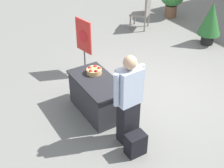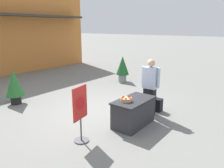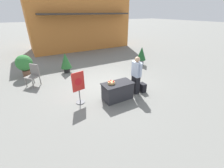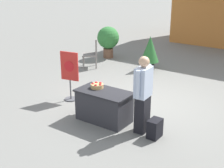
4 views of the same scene
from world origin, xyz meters
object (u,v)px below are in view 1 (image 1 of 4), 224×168
backpack (136,144)px  patio_chair (144,10)px  person_visitor (129,100)px  potted_plant_far_left (211,21)px  apple_basket (94,71)px  poster_board (84,45)px  display_table (98,96)px

backpack → patio_chair: bearing=142.3°
person_visitor → potted_plant_far_left: size_ratio=1.41×
apple_basket → poster_board: size_ratio=0.22×
apple_basket → poster_board: poster_board is taller
display_table → patio_chair: size_ratio=1.22×
display_table → apple_basket: (-0.26, 0.08, 0.43)m
potted_plant_far_left → backpack: bearing=-60.1°
backpack → poster_board: (-2.91, 0.54, 0.53)m
backpack → poster_board: bearing=169.6°
poster_board → patio_chair: size_ratio=1.26×
backpack → potted_plant_far_left: potted_plant_far_left is taller
apple_basket → poster_board: bearing=161.5°
person_visitor → apple_basket: bearing=-4.2°
apple_basket → potted_plant_far_left: (-0.83, 4.19, -0.10)m
person_visitor → patio_chair: bearing=-42.4°
display_table → backpack: bearing=-1.2°
display_table → backpack: 1.39m
display_table → potted_plant_far_left: (-1.09, 4.27, 0.33)m
person_visitor → poster_board: person_visitor is taller
backpack → poster_board: 3.01m
person_visitor → patio_chair: (-4.01, 3.30, -0.29)m
poster_board → potted_plant_far_left: bearing=162.2°
poster_board → patio_chair: (-1.46, 2.84, -0.14)m
display_table → poster_board: 1.65m
person_visitor → poster_board: size_ratio=1.27×
patio_chair → backpack: bearing=103.9°
backpack → apple_basket: bearing=176.2°
poster_board → person_visitor: bearing=68.7°
apple_basket → patio_chair: size_ratio=0.28×
display_table → apple_basket: bearing=162.9°
backpack → potted_plant_far_left: 4.99m
display_table → apple_basket: apple_basket is taller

